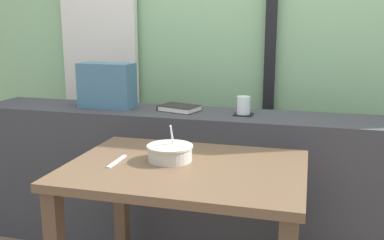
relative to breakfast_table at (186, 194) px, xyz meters
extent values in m
cube|color=#8EBC89|center=(-0.02, 1.34, 0.79)|extent=(4.80, 0.08, 2.80)
cube|color=silver|center=(-0.99, 1.24, 0.64)|extent=(0.56, 0.06, 2.50)
cube|color=black|center=(0.21, 1.27, 0.69)|extent=(0.07, 0.05, 2.60)
cube|color=#38383D|center=(-0.02, 0.66, -0.20)|extent=(2.80, 0.38, 0.82)
cube|color=brown|center=(-0.43, 0.30, -0.26)|extent=(0.06, 0.06, 0.70)
cube|color=brown|center=(0.43, 0.30, -0.26)|extent=(0.06, 0.06, 0.70)
cube|color=brown|center=(0.00, 0.00, 0.11)|extent=(0.97, 0.70, 0.03)
cube|color=black|center=(0.14, 0.66, 0.22)|extent=(0.10, 0.10, 0.00)
cylinder|color=white|center=(0.14, 0.66, 0.27)|extent=(0.07, 0.07, 0.10)
cylinder|color=#BC3D51|center=(0.14, 0.66, 0.25)|extent=(0.06, 0.06, 0.05)
cube|color=black|center=(-0.23, 0.67, 0.22)|extent=(0.24, 0.20, 0.00)
cube|color=silver|center=(-0.23, 0.67, 0.23)|extent=(0.23, 0.19, 0.03)
cube|color=black|center=(-0.23, 0.67, 0.24)|extent=(0.24, 0.20, 0.00)
cube|color=black|center=(-0.33, 0.70, 0.23)|extent=(0.05, 0.15, 0.03)
cube|color=#426B84|center=(-0.66, 0.66, 0.34)|extent=(0.32, 0.15, 0.26)
cylinder|color=#BCB7A8|center=(-0.08, 0.05, 0.16)|extent=(0.19, 0.19, 0.07)
cylinder|color=#BCB7A8|center=(-0.08, 0.05, 0.19)|extent=(0.20, 0.20, 0.01)
cylinder|color=#B27038|center=(-0.08, 0.05, 0.15)|extent=(0.16, 0.16, 0.04)
cylinder|color=silver|center=(-0.08, 0.07, 0.21)|extent=(0.02, 0.10, 0.15)
ellipsoid|color=silver|center=(-0.08, 0.09, 0.16)|extent=(0.03, 0.05, 0.01)
cube|color=silver|center=(-0.29, -0.03, 0.13)|extent=(0.02, 0.17, 0.01)
camera|label=1|loc=(0.47, -1.63, 0.69)|focal=40.71mm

